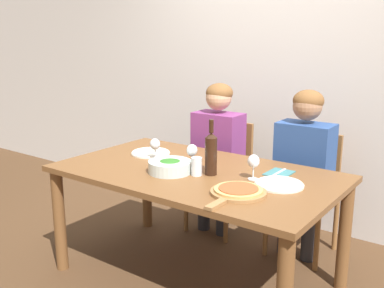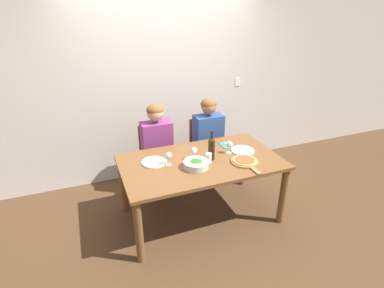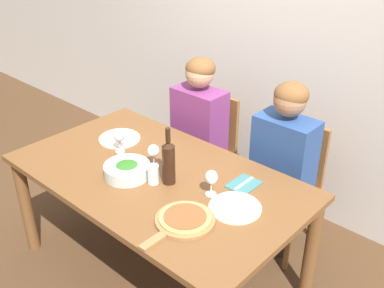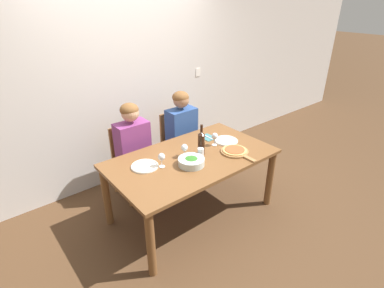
# 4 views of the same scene
# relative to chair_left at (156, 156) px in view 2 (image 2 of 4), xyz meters

# --- Properties ---
(ground_plane) EXTENTS (40.00, 40.00, 0.00)m
(ground_plane) POSITION_rel_chair_left_xyz_m (0.30, -0.82, -0.47)
(ground_plane) COLOR #4C331E
(back_wall) EXTENTS (10.00, 0.06, 2.70)m
(back_wall) POSITION_rel_chair_left_xyz_m (0.30, 0.42, 0.88)
(back_wall) COLOR silver
(back_wall) RESTS_ON ground
(dining_table) EXTENTS (1.74, 1.00, 0.74)m
(dining_table) POSITION_rel_chair_left_xyz_m (0.30, -0.82, 0.17)
(dining_table) COLOR brown
(dining_table) RESTS_ON ground
(chair_left) EXTENTS (0.42, 0.42, 0.87)m
(chair_left) POSITION_rel_chair_left_xyz_m (0.00, 0.00, 0.00)
(chair_left) COLOR brown
(chair_left) RESTS_ON ground
(chair_right) EXTENTS (0.42, 0.42, 0.87)m
(chair_right) POSITION_rel_chair_left_xyz_m (0.72, 0.00, 0.00)
(chair_right) COLOR brown
(chair_right) RESTS_ON ground
(person_woman) EXTENTS (0.47, 0.51, 1.20)m
(person_woman) POSITION_rel_chair_left_xyz_m (0.00, -0.11, 0.25)
(person_woman) COLOR #28282D
(person_woman) RESTS_ON ground
(person_man) EXTENTS (0.47, 0.51, 1.20)m
(person_man) POSITION_rel_chair_left_xyz_m (0.72, -0.11, 0.25)
(person_man) COLOR #28282D
(person_man) RESTS_ON ground
(wine_bottle) EXTENTS (0.07, 0.07, 0.34)m
(wine_bottle) POSITION_rel_chair_left_xyz_m (0.42, -0.83, 0.41)
(wine_bottle) COLOR black
(wine_bottle) RESTS_ON dining_table
(broccoli_bowl) EXTENTS (0.27, 0.27, 0.08)m
(broccoli_bowl) POSITION_rel_chair_left_xyz_m (0.19, -0.94, 0.31)
(broccoli_bowl) COLOR silver
(broccoli_bowl) RESTS_ON dining_table
(dinner_plate_left) EXTENTS (0.27, 0.27, 0.02)m
(dinner_plate_left) POSITION_rel_chair_left_xyz_m (-0.19, -0.68, 0.28)
(dinner_plate_left) COLOR silver
(dinner_plate_left) RESTS_ON dining_table
(dinner_plate_right) EXTENTS (0.27, 0.27, 0.02)m
(dinner_plate_right) POSITION_rel_chair_left_xyz_m (0.85, -0.78, 0.28)
(dinner_plate_right) COLOR silver
(dinner_plate_right) RESTS_ON dining_table
(pizza_on_board) EXTENTS (0.30, 0.44, 0.04)m
(pizza_on_board) POSITION_rel_chair_left_xyz_m (0.73, -1.04, 0.28)
(pizza_on_board) COLOR #9E7042
(pizza_on_board) RESTS_ON dining_table
(wine_glass_left) EXTENTS (0.07, 0.07, 0.15)m
(wine_glass_left) POSITION_rel_chair_left_xyz_m (-0.06, -0.79, 0.37)
(wine_glass_left) COLOR silver
(wine_glass_left) RESTS_ON dining_table
(wine_glass_right) EXTENTS (0.07, 0.07, 0.15)m
(wine_glass_right) POSITION_rel_chair_left_xyz_m (0.67, -0.76, 0.37)
(wine_glass_right) COLOR silver
(wine_glass_right) RESTS_ON dining_table
(wine_glass_centre) EXTENTS (0.07, 0.07, 0.15)m
(wine_glass_centre) POSITION_rel_chair_left_xyz_m (0.24, -0.77, 0.37)
(wine_glass_centre) COLOR silver
(wine_glass_centre) RESTS_ON dining_table
(water_tumbler) EXTENTS (0.07, 0.07, 0.11)m
(water_tumbler) POSITION_rel_chair_left_xyz_m (0.36, -0.89, 0.32)
(water_tumbler) COLOR silver
(water_tumbler) RESTS_ON dining_table
(fork_on_napkin) EXTENTS (0.14, 0.18, 0.01)m
(fork_on_napkin) POSITION_rel_chair_left_xyz_m (0.75, -0.57, 0.27)
(fork_on_napkin) COLOR #387075
(fork_on_napkin) RESTS_ON dining_table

